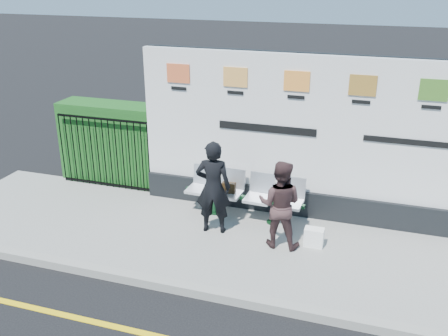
% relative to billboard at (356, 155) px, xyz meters
% --- Properties ---
extents(pavement, '(14.00, 3.00, 0.12)m').
position_rel_billboard_xyz_m(pavement, '(-0.50, -1.35, -1.36)').
color(pavement, gray).
rests_on(pavement, ground).
extents(kerb, '(14.00, 0.18, 0.14)m').
position_rel_billboard_xyz_m(kerb, '(-0.50, -2.85, -1.35)').
color(kerb, gray).
rests_on(kerb, ground).
extents(billboard, '(8.00, 0.30, 3.00)m').
position_rel_billboard_xyz_m(billboard, '(0.00, 0.00, 0.00)').
color(billboard, black).
rests_on(billboard, pavement).
extents(hedge, '(2.35, 0.70, 1.70)m').
position_rel_billboard_xyz_m(hedge, '(-5.08, 0.45, -0.45)').
color(hedge, '#195019').
rests_on(hedge, pavement).
extents(railing, '(2.05, 0.06, 1.54)m').
position_rel_billboard_xyz_m(railing, '(-5.08, -0.00, -0.53)').
color(railing, black).
rests_on(railing, pavement).
extents(bench, '(2.22, 0.67, 0.47)m').
position_rel_billboard_xyz_m(bench, '(-1.90, -0.50, -1.06)').
color(bench, silver).
rests_on(bench, pavement).
extents(woman_left, '(0.67, 0.50, 1.68)m').
position_rel_billboard_xyz_m(woman_left, '(-2.27, -1.13, -0.46)').
color(woman_left, black).
rests_on(woman_left, pavement).
extents(woman_right, '(0.74, 0.58, 1.51)m').
position_rel_billboard_xyz_m(woman_right, '(-1.07, -1.26, -0.55)').
color(woman_right, '#3C2727').
rests_on(woman_right, pavement).
extents(handbag_brown, '(0.26, 0.12, 0.20)m').
position_rel_billboard_xyz_m(handbag_brown, '(-2.19, -0.49, -0.73)').
color(handbag_brown, black).
rests_on(handbag_brown, bench).
extents(carrier_bag_white, '(0.32, 0.19, 0.32)m').
position_rel_billboard_xyz_m(carrier_bag_white, '(-0.49, -1.12, -1.14)').
color(carrier_bag_white, white).
rests_on(carrier_bag_white, pavement).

